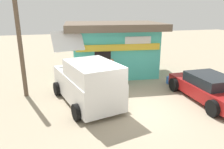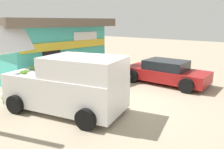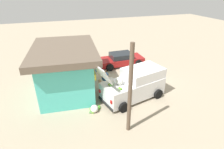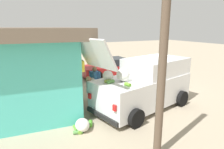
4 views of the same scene
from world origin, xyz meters
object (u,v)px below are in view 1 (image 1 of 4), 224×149
at_px(storefront_bar, 113,48).
at_px(vendor_standing, 112,71).
at_px(customer_bending, 91,71).
at_px(unloaded_banana_pile, 68,80).
at_px(delivery_van, 87,82).
at_px(parked_sedan, 209,88).
at_px(paint_bucket, 169,80).

height_order(storefront_bar, vendor_standing, storefront_bar).
bearing_deg(customer_bending, unloaded_banana_pile, 141.80).
xyz_separation_m(delivery_van, parked_sedan, (5.45, -1.12, -0.41)).
distance_m(delivery_van, customer_bending, 2.08).
distance_m(storefront_bar, paint_bucket, 4.04).
xyz_separation_m(parked_sedan, paint_bucket, (-0.57, 2.53, -0.38)).
distance_m(delivery_van, parked_sedan, 5.58).
distance_m(vendor_standing, paint_bucket, 3.41).
bearing_deg(unloaded_banana_pile, parked_sedan, -33.71).
relative_size(parked_sedan, paint_bucket, 10.65).
bearing_deg(parked_sedan, storefront_bar, 120.17).
bearing_deg(customer_bending, vendor_standing, -21.08).
bearing_deg(storefront_bar, parked_sedan, -59.83).
relative_size(delivery_van, parked_sedan, 1.19).
bearing_deg(vendor_standing, customer_bending, 158.92).
xyz_separation_m(storefront_bar, customer_bending, (-1.83, -2.18, -0.82)).
distance_m(customer_bending, unloaded_banana_pile, 1.71).
bearing_deg(paint_bucket, unloaded_banana_pile, 164.25).
relative_size(customer_bending, unloaded_banana_pile, 1.81).
relative_size(delivery_van, paint_bucket, 12.71).
relative_size(storefront_bar, unloaded_banana_pile, 7.74).
xyz_separation_m(delivery_van, customer_bending, (0.53, 2.01, -0.10)).
bearing_deg(parked_sedan, vendor_standing, 144.90).
bearing_deg(paint_bucket, customer_bending, 172.04).
relative_size(storefront_bar, parked_sedan, 1.50).
height_order(vendor_standing, paint_bucket, vendor_standing).
relative_size(unloaded_banana_pile, paint_bucket, 2.06).
bearing_deg(unloaded_banana_pile, delivery_van, -76.96).
distance_m(unloaded_banana_pile, paint_bucket, 5.78).
height_order(delivery_van, paint_bucket, delivery_van).
height_order(storefront_bar, parked_sedan, storefront_bar).
bearing_deg(storefront_bar, vendor_standing, -107.66).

